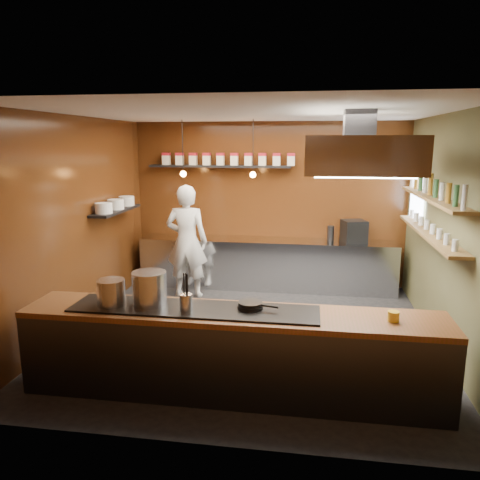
% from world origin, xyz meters
% --- Properties ---
extents(floor, '(5.00, 5.00, 0.00)m').
position_xyz_m(floor, '(0.00, 0.00, 0.00)').
color(floor, black).
rests_on(floor, ground).
extents(back_wall, '(5.00, 0.00, 5.00)m').
position_xyz_m(back_wall, '(0.00, 2.50, 1.50)').
color(back_wall, '#3A170A').
rests_on(back_wall, ground).
extents(left_wall, '(0.00, 5.00, 5.00)m').
position_xyz_m(left_wall, '(-2.50, 0.00, 1.50)').
color(left_wall, '#3A170A').
rests_on(left_wall, ground).
extents(right_wall, '(0.00, 5.00, 5.00)m').
position_xyz_m(right_wall, '(2.50, 0.00, 1.50)').
color(right_wall, '#494829').
rests_on(right_wall, ground).
extents(ceiling, '(5.00, 5.00, 0.00)m').
position_xyz_m(ceiling, '(0.00, 0.00, 3.00)').
color(ceiling, silver).
rests_on(ceiling, back_wall).
extents(window_pane, '(0.00, 1.00, 1.00)m').
position_xyz_m(window_pane, '(2.45, 1.70, 1.90)').
color(window_pane, white).
rests_on(window_pane, right_wall).
extents(prep_counter, '(4.60, 0.65, 0.90)m').
position_xyz_m(prep_counter, '(0.00, 2.17, 0.45)').
color(prep_counter, silver).
rests_on(prep_counter, floor).
extents(pass_counter, '(4.40, 0.72, 0.94)m').
position_xyz_m(pass_counter, '(-0.00, -1.60, 0.47)').
color(pass_counter, '#38383D').
rests_on(pass_counter, floor).
extents(tin_shelf, '(2.60, 0.26, 0.04)m').
position_xyz_m(tin_shelf, '(-0.90, 2.36, 2.20)').
color(tin_shelf, black).
rests_on(tin_shelf, back_wall).
extents(plate_shelf, '(0.30, 1.40, 0.04)m').
position_xyz_m(plate_shelf, '(-2.34, 1.00, 1.55)').
color(plate_shelf, black).
rests_on(plate_shelf, left_wall).
extents(bottle_shelf_upper, '(0.26, 2.80, 0.04)m').
position_xyz_m(bottle_shelf_upper, '(2.34, 0.30, 1.92)').
color(bottle_shelf_upper, brown).
rests_on(bottle_shelf_upper, right_wall).
extents(bottle_shelf_lower, '(0.26, 2.80, 0.04)m').
position_xyz_m(bottle_shelf_lower, '(2.34, 0.30, 1.45)').
color(bottle_shelf_lower, brown).
rests_on(bottle_shelf_lower, right_wall).
extents(extractor_hood, '(1.20, 2.00, 0.72)m').
position_xyz_m(extractor_hood, '(1.30, -0.40, 2.51)').
color(extractor_hood, '#38383D').
rests_on(extractor_hood, ceiling).
extents(pendant_left, '(0.10, 0.10, 0.95)m').
position_xyz_m(pendant_left, '(-1.40, 1.70, 2.15)').
color(pendant_left, black).
rests_on(pendant_left, ceiling).
extents(pendant_right, '(0.10, 0.10, 0.95)m').
position_xyz_m(pendant_right, '(-0.20, 1.70, 2.15)').
color(pendant_right, black).
rests_on(pendant_right, ceiling).
extents(storage_tins, '(2.43, 0.13, 0.22)m').
position_xyz_m(storage_tins, '(-0.75, 2.36, 2.33)').
color(storage_tins, beige).
rests_on(storage_tins, tin_shelf).
extents(plate_stacks, '(0.26, 1.16, 0.16)m').
position_xyz_m(plate_stacks, '(-2.34, 1.00, 1.65)').
color(plate_stacks, white).
rests_on(plate_stacks, plate_shelf).
extents(bottles, '(0.06, 2.66, 0.24)m').
position_xyz_m(bottles, '(2.34, 0.30, 2.06)').
color(bottles, silver).
rests_on(bottles, bottle_shelf_upper).
extents(wine_glasses, '(0.07, 2.37, 0.13)m').
position_xyz_m(wine_glasses, '(2.34, 0.30, 1.53)').
color(wine_glasses, silver).
rests_on(wine_glasses, bottle_shelf_lower).
extents(stockpot_large, '(0.47, 0.47, 0.35)m').
position_xyz_m(stockpot_large, '(-0.89, -1.56, 1.12)').
color(stockpot_large, silver).
rests_on(stockpot_large, pass_counter).
extents(stockpot_small, '(0.37, 0.37, 0.28)m').
position_xyz_m(stockpot_small, '(-1.29, -1.64, 1.08)').
color(stockpot_small, silver).
rests_on(stockpot_small, pass_counter).
extents(utensil_crock, '(0.17, 0.17, 0.17)m').
position_xyz_m(utensil_crock, '(-0.46, -1.69, 1.03)').
color(utensil_crock, silver).
rests_on(utensil_crock, pass_counter).
extents(frying_pan, '(0.43, 0.27, 0.07)m').
position_xyz_m(frying_pan, '(0.19, -1.52, 0.97)').
color(frying_pan, black).
rests_on(frying_pan, pass_counter).
extents(butter_jar, '(0.12, 0.12, 0.10)m').
position_xyz_m(butter_jar, '(1.60, -1.62, 0.97)').
color(butter_jar, gold).
rests_on(butter_jar, pass_counter).
extents(espresso_machine, '(0.48, 0.46, 0.39)m').
position_xyz_m(espresso_machine, '(1.54, 2.20, 1.09)').
color(espresso_machine, black).
rests_on(espresso_machine, prep_counter).
extents(chef, '(0.73, 0.49, 1.94)m').
position_xyz_m(chef, '(-1.31, 1.48, 0.97)').
color(chef, white).
rests_on(chef, floor).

